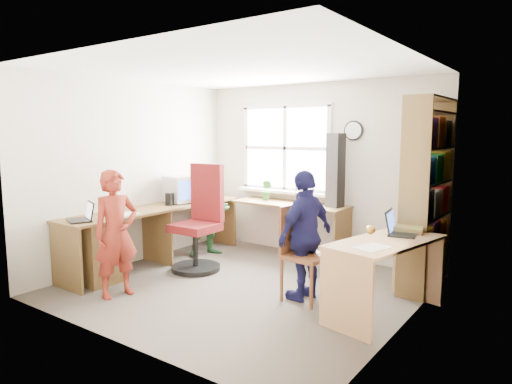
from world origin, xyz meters
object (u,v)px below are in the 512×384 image
Objects in this scene: potted_plant at (267,190)px; person_navy at (306,235)px; wooden_chair at (301,249)px; cd_tower at (335,170)px; swivel_chair at (200,225)px; laptop_left at (83,216)px; person_red at (116,234)px; laptop_right at (398,229)px; person_green at (209,212)px; right_desk at (385,261)px; crt_monitor at (180,189)px; l_desk at (144,236)px; bookshelf at (427,199)px.

potted_plant is 1.98m from person_navy.
wooden_chair is 1.02× the size of cd_tower.
laptop_left is (-0.60, -1.25, 0.23)m from swivel_chair.
laptop_right is at bearing -48.25° from person_red.
swivel_chair is 0.98× the size of person_navy.
person_navy reaches higher than person_green.
person_red is 1.09× the size of person_green.
crt_monitor reaches higher than right_desk.
l_desk is 2.10m from person_navy.
swivel_chair is 1.35× the size of wooden_chair.
person_navy is (-0.83, -0.05, 0.14)m from right_desk.
cd_tower is (1.70, 1.77, 0.78)m from l_desk.
l_desk is 2.91m from right_desk.
bookshelf reaches higher than laptop_right.
cd_tower is at bearing -156.76° from person_navy.
laptop_left is 2.59m from potted_plant.
wooden_chair is 2.56× the size of laptop_left.
person_red is at bearing -94.55° from swivel_chair.
cd_tower reaches higher than laptop_right.
laptop_right is 1.64m from cd_tower.
l_desk is 2.19× the size of person_red.
potted_plant reaches higher than laptop_right.
bookshelf reaches higher than cd_tower.
right_desk is at bearing -4.32° from swivel_chair.
wooden_chair is at bearing 105.99° from laptop_right.
potted_plant reaches higher than right_desk.
bookshelf is at bearing -37.97° from person_red.
person_red reaches higher than laptop_left.
laptop_left is 0.40× the size of cd_tower.
wooden_chair is 1.62m from cd_tower.
bookshelf is (0.08, 1.05, 0.47)m from right_desk.
person_red is (-2.49, -1.13, 0.14)m from right_desk.
cd_tower is at bearing 36.91° from crt_monitor.
bookshelf is 2.17× the size of cd_tower.
person_green is at bearing -100.90° from person_navy.
l_desk is 3.05× the size of cd_tower.
wooden_chair is at bearing -87.08° from person_green.
swivel_chair is 3.46× the size of laptop_right.
bookshelf is 3.81m from laptop_left.
wooden_chair is 3.33× the size of potted_plant.
wooden_chair is at bearing -129.80° from bookshelf.
crt_monitor is 0.45× the size of cd_tower.
laptop_right is (2.89, 0.74, 0.33)m from l_desk.
swivel_chair is at bearing -170.34° from right_desk.
person_red is (-2.50, -1.45, -0.11)m from laptop_right.
person_red is (0.55, 0.01, -0.13)m from laptop_left.
potted_plant is (0.86, 0.90, -0.04)m from crt_monitor.
crt_monitor is at bearing -142.19° from cd_tower.
right_desk is 1.93m from cd_tower.
crt_monitor is (-0.66, 0.32, 0.37)m from swivel_chair.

